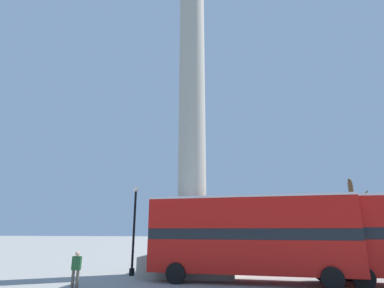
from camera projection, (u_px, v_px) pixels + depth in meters
ground_plane at (192, 273)px, 18.55m from camera, size 200.00×200.00×0.00m
monument_column at (192, 130)px, 21.13m from camera, size 5.38×5.38×26.35m
bus_a at (249, 234)px, 15.95m from camera, size 10.61×3.40×4.33m
equestrian_statue at (358, 240)px, 22.06m from camera, size 3.86×3.18×6.43m
street_lamp at (134, 228)px, 18.33m from camera, size 0.37×0.37×5.28m
pedestrian_near_lamp at (76, 268)px, 14.12m from camera, size 0.43×0.21×1.60m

